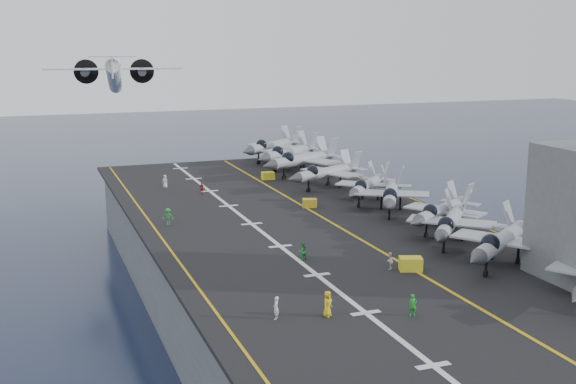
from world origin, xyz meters
name	(u,v)px	position (x,y,z in m)	size (l,w,h in m)	color
ground	(299,302)	(0.00, 0.00, 0.00)	(500.00, 500.00, 0.00)	#142135
hull	(299,263)	(0.00, 0.00, 5.00)	(36.00, 90.00, 10.00)	#56595E
flight_deck	(300,221)	(0.00, 0.00, 10.20)	(38.00, 92.00, 0.40)	black
foul_line	(323,217)	(3.00, 0.00, 10.42)	(0.35, 90.00, 0.02)	gold
landing_centerline	(252,224)	(-6.00, 0.00, 10.42)	(0.50, 90.00, 0.02)	silver
deck_edge_port	(158,232)	(-17.00, 0.00, 10.42)	(0.25, 90.00, 0.02)	gold
deck_edge_stbd	(434,207)	(18.50, 0.00, 10.42)	(0.25, 90.00, 0.02)	gold
fighter_jet_1	(501,239)	(11.50, -23.27, 12.94)	(17.59, 16.48, 5.08)	#90999F
fighter_jet_2	(450,221)	(11.24, -14.94, 12.78)	(15.94, 16.36, 4.77)	gray
fighter_jet_3	(442,209)	(13.37, -9.86, 12.75)	(16.28, 14.98, 4.70)	#979FA8
fighter_jet_4	(391,193)	(12.05, -0.26, 12.87)	(15.36, 17.10, 4.95)	#979FA5
fighter_jet_5	(368,184)	(12.10, 6.28, 12.70)	(15.54, 15.66, 4.60)	#A3AAB3
fighter_jet_6	(328,171)	(10.63, 16.32, 12.88)	(16.97, 14.60, 4.97)	gray
fighter_jet_7	(303,158)	(10.93, 26.71, 13.19)	(19.20, 16.82, 5.59)	gray
fighter_jet_8	(290,152)	(11.31, 33.95, 13.19)	(19.31, 18.18, 5.59)	#9EA4AF
tow_cart_a	(411,264)	(2.71, -21.71, 11.03)	(2.43, 1.99, 1.26)	yellow
tow_cart_b	(310,203)	(3.62, 5.77, 10.94)	(2.09, 1.69, 1.09)	gold
tow_cart_c	(268,176)	(4.64, 25.61, 10.97)	(2.03, 1.43, 1.15)	yellow
crew_0	(328,304)	(-9.08, -29.57, 11.43)	(1.47, 1.43, 2.05)	yellow
crew_1	(276,308)	(-13.01, -28.72, 11.31)	(1.22, 1.31, 1.82)	silver
crew_2	(303,251)	(-5.53, -15.16, 11.28)	(1.17, 0.90, 1.76)	green
crew_3	(168,216)	(-15.20, 3.08, 11.38)	(1.39, 1.19, 1.96)	#268C33
crew_4	(202,188)	(-7.51, 18.31, 11.26)	(1.19, 1.22, 1.71)	#AC242B
crew_5	(165,181)	(-11.44, 24.88, 11.33)	(1.31, 1.32, 1.86)	silver
crew_6	(413,305)	(-2.83, -31.76, 11.28)	(1.15, 0.86, 1.76)	#1E9327
crew_7	(390,261)	(1.05, -20.71, 11.22)	(1.16, 1.15, 1.64)	silver
transport_plane	(114,77)	(-13.90, 59.27, 24.83)	(27.22, 20.52, 5.91)	silver
fighter_jet_9	(273,145)	(11.31, 42.45, 13.19)	(19.31, 18.18, 5.59)	#9EA4AF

